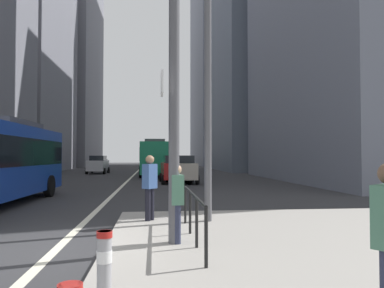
% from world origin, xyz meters
% --- Properties ---
extents(ground_plane, '(160.00, 160.00, 0.00)m').
position_xyz_m(ground_plane, '(0.00, 20.00, 0.00)').
color(ground_plane, '#303033').
extents(median_island, '(9.00, 10.00, 0.15)m').
position_xyz_m(median_island, '(5.50, -1.00, 0.07)').
color(median_island, gray).
rests_on(median_island, ground).
extents(lane_centre_line, '(0.20, 80.00, 0.01)m').
position_xyz_m(lane_centre_line, '(0.00, 30.00, 0.01)').
color(lane_centre_line, beige).
rests_on(lane_centre_line, ground).
extents(office_tower_left_far, '(13.85, 21.27, 52.63)m').
position_xyz_m(office_tower_left_far, '(-16.00, 64.78, 26.31)').
color(office_tower_left_far, gray).
rests_on(office_tower_left_far, ground).
extents(office_tower_right_mid, '(12.80, 21.09, 34.54)m').
position_xyz_m(office_tower_right_mid, '(17.00, 43.32, 17.27)').
color(office_tower_right_mid, slate).
rests_on(office_tower_right_mid, ground).
extents(office_tower_right_far, '(12.46, 23.73, 52.95)m').
position_xyz_m(office_tower_right_far, '(17.00, 70.16, 26.48)').
color(office_tower_right_far, slate).
rests_on(office_tower_right_far, ground).
extents(city_bus_red_receding, '(2.76, 11.62, 3.40)m').
position_xyz_m(city_bus_red_receding, '(2.05, 28.46, 1.84)').
color(city_bus_red_receding, '#198456').
rests_on(city_bus_red_receding, ground).
extents(city_bus_red_distant, '(2.77, 10.79, 3.40)m').
position_xyz_m(city_bus_red_distant, '(3.51, 48.47, 1.84)').
color(city_bus_red_distant, '#198456').
rests_on(city_bus_red_distant, ground).
extents(car_oncoming_mid, '(2.16, 4.11, 1.94)m').
position_xyz_m(car_oncoming_mid, '(-4.05, 33.63, 0.99)').
color(car_oncoming_mid, silver).
rests_on(car_oncoming_mid, ground).
extents(car_receding_near, '(2.14, 4.14, 1.94)m').
position_xyz_m(car_receding_near, '(3.47, 18.62, 0.99)').
color(car_receding_near, maroon).
rests_on(car_receding_near, ground).
extents(car_receding_far, '(2.10, 4.30, 1.94)m').
position_xyz_m(car_receding_far, '(3.95, 18.41, 0.99)').
color(car_receding_far, '#B2A899').
rests_on(car_receding_far, ground).
extents(car_oncoming_far, '(2.11, 4.12, 1.94)m').
position_xyz_m(car_oncoming_far, '(-6.12, 49.85, 0.99)').
color(car_oncoming_far, black).
rests_on(car_oncoming_far, ground).
extents(traffic_signal_gantry, '(7.11, 0.65, 6.00)m').
position_xyz_m(traffic_signal_gantry, '(-0.03, -0.40, 4.16)').
color(traffic_signal_gantry, '#515156').
rests_on(traffic_signal_gantry, median_island).
extents(street_lamp_post, '(5.50, 0.32, 8.00)m').
position_xyz_m(street_lamp_post, '(3.44, 2.11, 5.28)').
color(street_lamp_post, '#56565B').
rests_on(street_lamp_post, median_island).
extents(bollard_left, '(0.20, 0.20, 0.83)m').
position_xyz_m(bollard_left, '(1.37, -3.23, 0.61)').
color(bollard_left, '#99999E').
rests_on(bollard_left, median_island).
extents(pedestrian_railing, '(0.06, 3.99, 0.98)m').
position_xyz_m(pedestrian_railing, '(2.80, -0.14, 0.87)').
color(pedestrian_railing, black).
rests_on(pedestrian_railing, median_island).
extents(pedestrian_waiting, '(0.42, 0.45, 1.78)m').
position_xyz_m(pedestrian_waiting, '(1.87, 2.35, 1.15)').
color(pedestrian_waiting, black).
rests_on(pedestrian_waiting, median_island).
extents(pedestrian_walking, '(0.30, 0.41, 1.59)m').
position_xyz_m(pedestrian_walking, '(2.43, -0.36, 1.03)').
color(pedestrian_walking, '#2D334C').
rests_on(pedestrian_walking, median_island).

